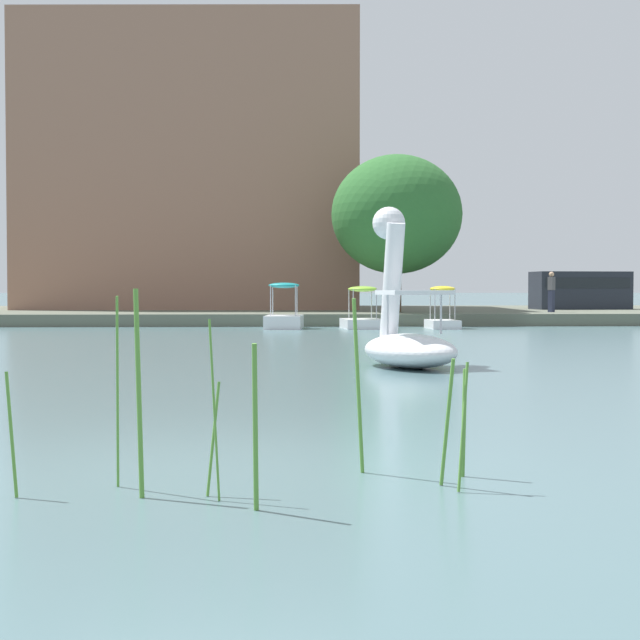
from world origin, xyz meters
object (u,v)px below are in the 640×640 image
tree_sapling_by_fence (397,215)px  person_on_path (551,291)px  pedal_boat_lime (362,316)px  pedal_boat_teal (284,316)px  swan_boat (406,329)px  parked_van (580,289)px  pedal_boat_yellow (442,315)px

tree_sapling_by_fence → person_on_path: tree_sapling_by_fence is taller
pedal_boat_lime → tree_sapling_by_fence: (1.86, 4.95, 4.08)m
pedal_boat_teal → swan_boat: bearing=-83.1°
swan_boat → parked_van: 30.13m
pedal_boat_lime → parked_van: parked_van is taller
swan_boat → parked_van: size_ratio=0.66×
person_on_path → parked_van: parked_van is taller
swan_boat → tree_sapling_by_fence: bearing=83.4°
pedal_boat_yellow → swan_boat: bearing=-101.9°
swan_boat → pedal_boat_lime: size_ratio=1.35×
pedal_boat_teal → parked_van: 17.38m
pedal_boat_lime → pedal_boat_yellow: 2.91m
pedal_boat_teal → parked_van: size_ratio=0.51×
pedal_boat_teal → person_on_path: size_ratio=1.39×
tree_sapling_by_fence → pedal_boat_teal: bearing=-133.9°
person_on_path → pedal_boat_lime: bearing=-151.0°
pedal_boat_yellow → parked_van: (8.34, 10.37, 0.95)m
pedal_boat_lime → tree_sapling_by_fence: size_ratio=0.30×
pedal_boat_lime → person_on_path: person_on_path is taller
pedal_boat_yellow → person_on_path: bearing=41.7°
person_on_path → parked_van: bearing=62.0°
swan_boat → tree_sapling_by_fence: size_ratio=0.40×
swan_boat → pedal_boat_yellow: swan_boat is taller
tree_sapling_by_fence → parked_van: 11.16m
pedal_boat_lime → person_on_path: (8.28, 4.58, 0.90)m
swan_boat → pedal_boat_yellow: 17.65m
pedal_boat_teal → pedal_boat_yellow: pedal_boat_teal is taller
swan_boat → pedal_boat_teal: bearing=96.9°
pedal_boat_lime → person_on_path: 9.50m
tree_sapling_by_fence → person_on_path: 7.17m
tree_sapling_by_fence → pedal_boat_yellow: bearing=-78.6°
pedal_boat_yellow → parked_van: 13.34m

